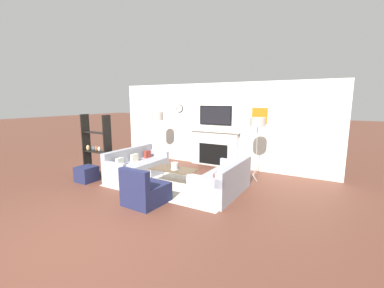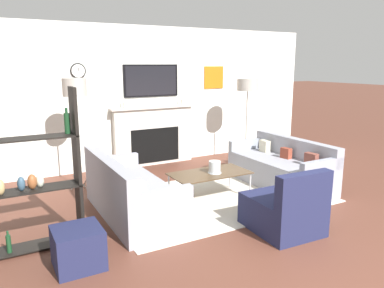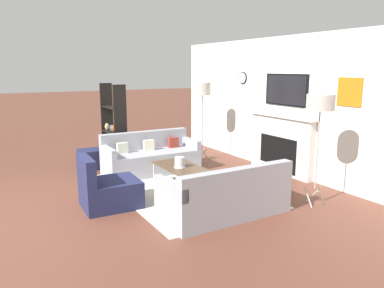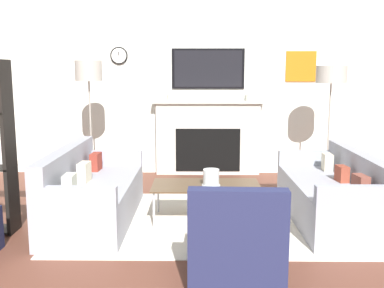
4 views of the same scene
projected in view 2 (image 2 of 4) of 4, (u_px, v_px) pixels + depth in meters
name	position (u px, v px, depth m)	size (l,w,h in m)	color
fireplace_wall	(151.00, 103.00, 7.41)	(7.50, 0.28, 2.70)	white
area_rug	(214.00, 198.00, 5.64)	(3.26, 2.11, 0.01)	beige
couch_left	(130.00, 195.00, 4.95)	(0.80, 1.88, 0.81)	#9799A5
couch_right	(282.00, 168.00, 6.21)	(0.82, 1.84, 0.77)	#9799A5
armchair	(285.00, 211.00, 4.49)	(0.76, 0.87, 0.81)	#202447
coffee_table	(210.00, 174.00, 5.54)	(1.18, 0.61, 0.41)	#4C3823
hurricane_candle	(215.00, 168.00, 5.51)	(0.20, 0.20, 0.18)	silver
floor_lamp_left	(75.00, 89.00, 5.75)	(0.36, 0.36, 1.78)	#9E998E
floor_lamp_right	(248.00, 86.00, 7.32)	(0.41, 0.41, 1.71)	#9E998E
shelf_unit	(33.00, 177.00, 3.98)	(0.96, 0.28, 1.75)	black
ottoman	(78.00, 248.00, 3.71)	(0.47, 0.47, 0.40)	#202447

